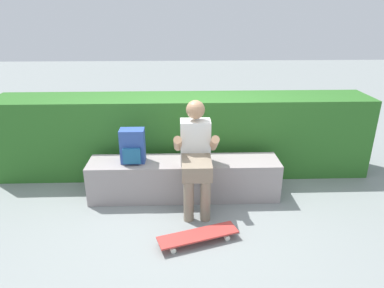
{
  "coord_description": "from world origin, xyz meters",
  "views": [
    {
      "loc": [
        -0.03,
        -3.44,
        2.15
      ],
      "look_at": [
        0.1,
        0.37,
        0.64
      ],
      "focal_mm": 32.13,
      "sensor_mm": 36.0,
      "label": 1
    }
  ],
  "objects_px": {
    "bench_main": "(184,178)",
    "skateboard_near_person": "(198,235)",
    "person_skater": "(196,152)",
    "backpack_on_bench": "(133,146)"
  },
  "relations": [
    {
      "from": "person_skater",
      "to": "backpack_on_bench",
      "type": "bearing_deg",
      "value": 164.21
    },
    {
      "from": "skateboard_near_person",
      "to": "person_skater",
      "type": "bearing_deg",
      "value": 89.38
    },
    {
      "from": "bench_main",
      "to": "person_skater",
      "type": "xyz_separation_m",
      "value": [
        0.13,
        -0.21,
        0.43
      ]
    },
    {
      "from": "bench_main",
      "to": "backpack_on_bench",
      "type": "relative_size",
      "value": 5.66
    },
    {
      "from": "skateboard_near_person",
      "to": "backpack_on_bench",
      "type": "relative_size",
      "value": 2.06
    },
    {
      "from": "bench_main",
      "to": "skateboard_near_person",
      "type": "xyz_separation_m",
      "value": [
        0.12,
        -0.91,
        -0.16
      ]
    },
    {
      "from": "person_skater",
      "to": "bench_main",
      "type": "bearing_deg",
      "value": 121.32
    },
    {
      "from": "bench_main",
      "to": "person_skater",
      "type": "relative_size",
      "value": 1.85
    },
    {
      "from": "person_skater",
      "to": "skateboard_near_person",
      "type": "relative_size",
      "value": 1.49
    },
    {
      "from": "person_skater",
      "to": "skateboard_near_person",
      "type": "height_order",
      "value": "person_skater"
    }
  ]
}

